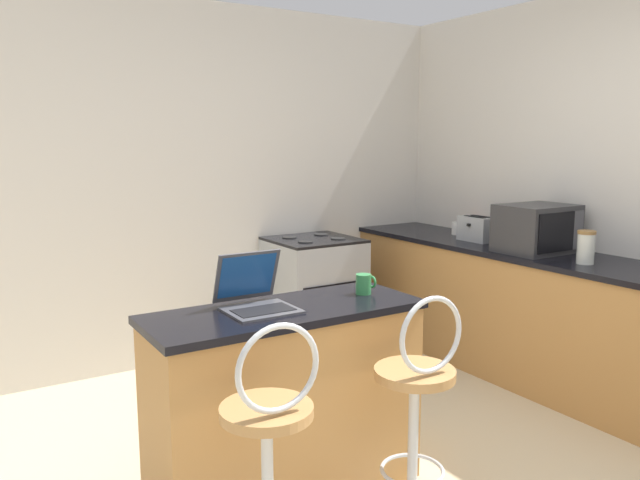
% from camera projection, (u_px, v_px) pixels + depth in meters
% --- Properties ---
extents(wall_back, '(12.00, 0.06, 2.60)m').
position_uv_depth(wall_back, '(209.00, 185.00, 4.60)').
color(wall_back, silver).
rests_on(wall_back, ground_plane).
extents(breakfast_bar, '(1.26, 0.49, 0.89)m').
position_uv_depth(breakfast_bar, '(286.00, 401.00, 2.85)').
color(breakfast_bar, '#B27C42').
rests_on(breakfast_bar, ground_plane).
extents(counter_right, '(0.65, 3.05, 0.89)m').
position_uv_depth(counter_right, '(523.00, 312.00, 4.32)').
color(counter_right, '#B27C42').
rests_on(counter_right, ground_plane).
extents(bar_stool_near, '(0.40, 0.40, 1.02)m').
position_uv_depth(bar_stool_near, '(269.00, 462.00, 2.24)').
color(bar_stool_near, silver).
rests_on(bar_stool_near, ground_plane).
extents(bar_stool_far, '(0.40, 0.40, 1.02)m').
position_uv_depth(bar_stool_far, '(416.00, 417.00, 2.61)').
color(bar_stool_far, silver).
rests_on(bar_stool_far, ground_plane).
extents(laptop, '(0.30, 0.32, 0.25)m').
position_uv_depth(laptop, '(255.00, 295.00, 2.76)').
color(laptop, '#47474C').
rests_on(laptop, breakfast_bar).
extents(microwave, '(0.49, 0.38, 0.32)m').
position_uv_depth(microwave, '(537.00, 228.00, 4.14)').
color(microwave, '#2D2D30').
rests_on(microwave, counter_right).
extents(toaster, '(0.18, 0.27, 0.18)m').
position_uv_depth(toaster, '(477.00, 229.00, 4.61)').
color(toaster, '#9EA3A8').
rests_on(toaster, counter_right).
extents(stove_range, '(0.64, 0.61, 0.89)m').
position_uv_depth(stove_range, '(314.00, 295.00, 4.80)').
color(stove_range, '#9EA3A8').
rests_on(stove_range, ground_plane).
extents(storage_jar, '(0.11, 0.11, 0.20)m').
position_uv_depth(storage_jar, '(586.00, 247.00, 3.76)').
color(storage_jar, silver).
rests_on(storage_jar, counter_right).
extents(mug_red, '(0.10, 0.08, 0.10)m').
position_uv_depth(mug_red, '(466.00, 226.00, 5.03)').
color(mug_red, red).
rests_on(mug_red, counter_right).
extents(mug_white, '(0.09, 0.07, 0.10)m').
position_uv_depth(mug_white, '(457.00, 228.00, 4.92)').
color(mug_white, white).
rests_on(mug_white, counter_right).
extents(mug_green, '(0.09, 0.08, 0.10)m').
position_uv_depth(mug_green, '(365.00, 284.00, 3.03)').
color(mug_green, '#338447').
rests_on(mug_green, breakfast_bar).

